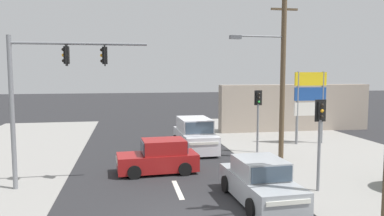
% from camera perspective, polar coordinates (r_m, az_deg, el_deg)
% --- Properties ---
extents(lane_dash_mid, '(0.20, 2.40, 0.01)m').
position_cam_1_polar(lane_dash_mid, '(15.02, -2.19, -12.30)').
color(lane_dash_mid, silver).
rests_on(lane_dash_mid, ground).
extents(lane_dash_far, '(0.20, 2.40, 0.01)m').
position_cam_1_polar(lane_dash_far, '(19.81, -4.17, -7.89)').
color(lane_dash_far, silver).
rests_on(lane_dash_far, ground).
extents(utility_pole_midground_right, '(3.78, 0.47, 8.84)m').
position_cam_1_polar(utility_pole_midground_right, '(19.70, 13.31, 5.90)').
color(utility_pole_midground_right, brown).
rests_on(utility_pole_midground_right, ground).
extents(traffic_signal_mast, '(5.29, 0.45, 6.00)m').
position_cam_1_polar(traffic_signal_mast, '(15.63, -21.30, 3.48)').
color(traffic_signal_mast, slate).
rests_on(traffic_signal_mast, ground).
extents(pedestal_signal_right_kerb, '(0.44, 0.29, 3.56)m').
position_cam_1_polar(pedestal_signal_right_kerb, '(15.06, 18.91, -3.11)').
color(pedestal_signal_right_kerb, slate).
rests_on(pedestal_signal_right_kerb, ground).
extents(pedestal_signal_far_median, '(0.44, 0.29, 3.56)m').
position_cam_1_polar(pedestal_signal_far_median, '(21.41, 10.03, -0.39)').
color(pedestal_signal_far_median, slate).
rests_on(pedestal_signal_far_median, ground).
extents(shopping_plaza_sign, '(2.10, 0.16, 4.60)m').
position_cam_1_polar(shopping_plaza_sign, '(24.77, 17.56, 1.55)').
color(shopping_plaza_sign, slate).
rests_on(shopping_plaza_sign, ground).
extents(shopfront_wall_far, '(12.00, 1.00, 3.60)m').
position_cam_1_polar(shopfront_wall_far, '(30.21, 15.39, 0.05)').
color(shopfront_wall_far, '#A39384').
rests_on(shopfront_wall_far, ground).
extents(hatchback_kerbside_parked, '(3.73, 1.96, 1.53)m').
position_cam_1_polar(hatchback_kerbside_parked, '(17.28, -5.04, -7.52)').
color(hatchback_kerbside_parked, maroon).
rests_on(hatchback_kerbside_parked, ground).
extents(suv_oncoming_near, '(2.16, 4.59, 1.90)m').
position_cam_1_polar(suv_oncoming_near, '(21.89, 0.44, -4.22)').
color(suv_oncoming_near, silver).
rests_on(suv_oncoming_near, ground).
extents(sedan_crossing_left, '(2.04, 4.31, 1.56)m').
position_cam_1_polar(sedan_crossing_left, '(13.68, 10.36, -11.13)').
color(sedan_crossing_left, '#A3A8AD').
rests_on(sedan_crossing_left, ground).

